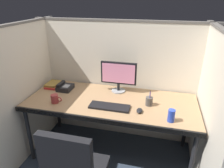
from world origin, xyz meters
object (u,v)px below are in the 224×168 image
Objects in this scene: monitor_center at (119,75)px; desk_phone at (65,87)px; keyboard_main at (109,107)px; coffee_mug at (55,99)px; pen_cup at (149,101)px; desk at (111,105)px; soda_can at (171,116)px; book_stack at (53,85)px; computer_mouse at (139,111)px.

monitor_center reaches higher than desk_phone.
monitor_center reaches higher than keyboard_main.
pen_cup is at bearing 10.97° from coffee_mug.
desk_phone reaches higher than desk.
soda_can reaches higher than coffee_mug.
desk_phone is at bearing 172.40° from pen_cup.
soda_can is 1.24m from coffee_mug.
book_stack is 1.27m from pen_cup.
desk is at bearing 18.06° from coffee_mug.
monitor_center is at bearing 126.35° from computer_mouse.
monitor_center reaches higher than soda_can.
desk_phone reaches higher than book_stack.
desk_phone is 0.34m from coffee_mug.
pen_cup is (1.06, -0.14, 0.02)m from desk_phone.
keyboard_main is 2.54× the size of pen_cup.
desk is 0.85m from book_stack.
computer_mouse is 0.19m from pen_cup.
keyboard_main is 0.64m from soda_can.
monitor_center is 0.78m from coffee_mug.
book_stack is at bearing -175.73° from monitor_center.
desk is 4.42× the size of keyboard_main.
computer_mouse is at bearing -53.65° from monitor_center.
monitor_center is 1.00× the size of keyboard_main.
desk_phone is (-0.63, 0.15, 0.08)m from desk.
monitor_center is 3.41× the size of coffee_mug.
desk is 0.62m from coffee_mug.
pen_cup reaches higher than computer_mouse.
pen_cup is at bearing -8.94° from book_stack.
computer_mouse is 0.32m from soda_can.
desk is 0.39m from computer_mouse.
book_stack is at bearing 121.61° from coffee_mug.
book_stack is at bearing 162.73° from computer_mouse.
soda_can reaches higher than keyboard_main.
desk_phone is at bearing 155.82° from keyboard_main.
book_stack reaches higher than computer_mouse.
computer_mouse is (0.32, -0.01, 0.01)m from keyboard_main.
book_stack is (-0.85, 0.35, 0.01)m from keyboard_main.
desk_phone is 1.07m from pen_cup.
desk is 11.22× the size of pen_cup.
keyboard_main is at bearing -158.87° from pen_cup.
desk_phone is (-0.98, 0.31, 0.02)m from computer_mouse.
coffee_mug is (0.05, -0.34, 0.01)m from desk_phone.
computer_mouse is 1.22m from book_stack.
monitor_center is 4.48× the size of computer_mouse.
keyboard_main is (0.03, -0.15, 0.06)m from desk.
desk is 0.44m from pen_cup.
soda_can is at bearing -2.93° from coffee_mug.
book_stack is at bearing 171.06° from pen_cup.
soda_can is 0.72× the size of pen_cup.
monitor_center is at bearing 146.65° from pen_cup.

